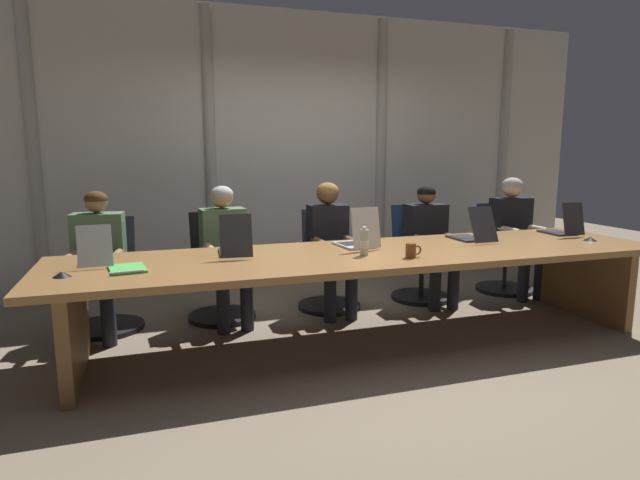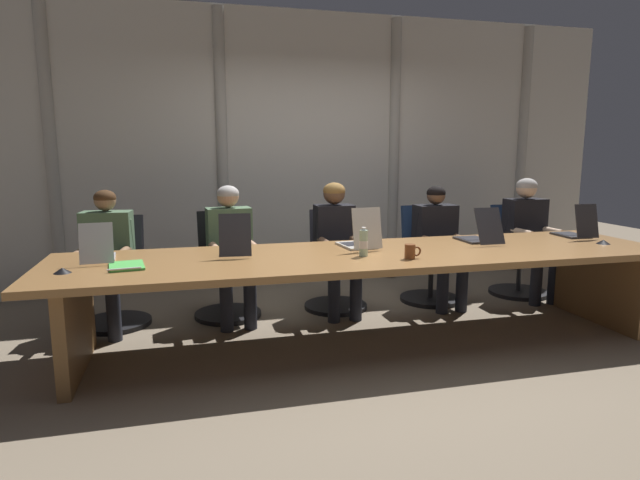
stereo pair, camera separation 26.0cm
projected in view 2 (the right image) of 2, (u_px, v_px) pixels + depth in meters
The scene contains 23 objects.
ground_plane at pixel (370, 343), 4.16m from camera, with size 14.27×14.27×0.00m, color #7F705B.
conference_table at pixel (371, 268), 4.06m from camera, with size 4.74×1.17×0.72m.
curtain_backdrop at pixel (309, 152), 5.86m from camera, with size 7.14×0.16×2.97m.
laptop_left_end at pixel (98, 253), 3.72m from camera, with size 0.25×0.42×0.28m.
laptop_left_mid at pixel (235, 246), 3.98m from camera, with size 0.27×0.45×0.32m.
laptop_center at pixel (360, 240), 4.23m from camera, with size 0.28×0.43×0.34m.
laptop_right_mid at pixel (479, 235), 4.48m from camera, with size 0.23×0.46×0.31m.
laptop_right_end at pixel (576, 231), 4.75m from camera, with size 0.23×0.40×0.31m.
office_chair_left_end at pixel (115, 284), 4.58m from camera, with size 0.60×0.61×0.93m.
office_chair_left_mid at pixel (226, 277), 4.81m from camera, with size 0.60×0.60×0.95m.
office_chair_center at pixel (335, 271), 5.07m from camera, with size 0.60×0.60×0.93m.
office_chair_right_mid at pixel (429, 265), 5.31m from camera, with size 0.60×0.60×0.95m.
office_chair_right_end at pixel (517, 260), 5.56m from camera, with size 0.60×0.60×0.93m.
person_left_end at pixel (106, 252), 4.37m from camera, with size 0.45×0.57×1.17m.
person_left_mid at pixel (231, 245), 4.62m from camera, with size 0.42×0.57×1.19m.
person_center at pixel (336, 239), 4.85m from camera, with size 0.37×0.55×1.20m.
person_right_mid at pixel (439, 238), 5.11m from camera, with size 0.41×0.55×1.15m.
person_right_end at pixel (529, 230), 5.36m from camera, with size 0.41×0.55×1.22m.
water_bottle_primary at pixel (364, 243), 3.89m from camera, with size 0.06×0.06×0.22m.
coffee_mug_near at pixel (411, 252), 3.80m from camera, with size 0.13×0.08×0.11m.
conference_mic_left_side at pixel (62, 270), 3.36m from camera, with size 0.11×0.11×0.04m, color black.
conference_mic_middle at pixel (603, 242), 4.41m from camera, with size 0.11×0.11×0.04m, color black.
spiral_notepad at pixel (127, 266), 3.53m from camera, with size 0.26×0.33×0.03m.
Camera 2 is at (-1.37, -3.74, 1.49)m, focal length 29.66 mm.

